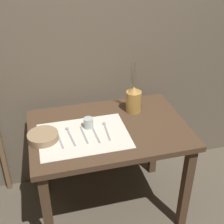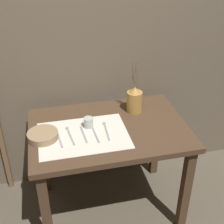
{
  "view_description": "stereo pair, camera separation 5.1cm",
  "coord_description": "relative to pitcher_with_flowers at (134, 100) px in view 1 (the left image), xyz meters",
  "views": [
    {
      "loc": [
        -0.43,
        -1.72,
        1.97
      ],
      "look_at": [
        0.02,
        0.0,
        0.89
      ],
      "focal_mm": 50.0,
      "sensor_mm": 36.0,
      "label": 1
    },
    {
      "loc": [
        -0.38,
        -1.73,
        1.97
      ],
      "look_at": [
        0.02,
        0.0,
        0.89
      ],
      "focal_mm": 50.0,
      "sensor_mm": 36.0,
      "label": 2
    }
  ],
  "objects": [
    {
      "name": "ground_plane",
      "position": [
        -0.23,
        -0.17,
        -0.86
      ],
      "size": [
        12.0,
        12.0,
        0.0
      ],
      "primitive_type": "plane",
      "color": "brown"
    },
    {
      "name": "stone_wall_back",
      "position": [
        -0.23,
        0.31,
        0.34
      ],
      "size": [
        7.0,
        0.06,
        2.4
      ],
      "color": "#6B5E4C",
      "rests_on": "ground_plane"
    },
    {
      "name": "wooden_table",
      "position": [
        -0.23,
        -0.17,
        -0.21
      ],
      "size": [
        1.08,
        0.74,
        0.77
      ],
      "color": "#4C3523",
      "rests_on": "ground_plane"
    },
    {
      "name": "linen_cloth",
      "position": [
        -0.41,
        -0.22,
        -0.09
      ],
      "size": [
        0.59,
        0.42,
        0.0
      ],
      "color": "silver",
      "rests_on": "wooden_table"
    },
    {
      "name": "pitcher_with_flowers",
      "position": [
        0.0,
        0.0,
        0.0
      ],
      "size": [
        0.11,
        0.11,
        0.39
      ],
      "color": "#B7843D",
      "rests_on": "wooden_table"
    },
    {
      "name": "wooden_bowl",
      "position": [
        -0.68,
        -0.2,
        -0.07
      ],
      "size": [
        0.2,
        0.2,
        0.05
      ],
      "color": "#9E7F5B",
      "rests_on": "wooden_table"
    },
    {
      "name": "glass_tumbler_near",
      "position": [
        -0.37,
        -0.13,
        -0.05
      ],
      "size": [
        0.07,
        0.07,
        0.07
      ],
      "color": "#B7C1BC",
      "rests_on": "wooden_table"
    },
    {
      "name": "fork_outer",
      "position": [
        -0.57,
        -0.23,
        -0.09
      ],
      "size": [
        0.03,
        0.2,
        0.0
      ],
      "color": "#939399",
      "rests_on": "wooden_table"
    },
    {
      "name": "spoon_inner",
      "position": [
        -0.51,
        -0.17,
        -0.09
      ],
      "size": [
        0.04,
        0.21,
        0.02
      ],
      "color": "#939399",
      "rests_on": "wooden_table"
    },
    {
      "name": "knife_center",
      "position": [
        -0.41,
        -0.22,
        -0.09
      ],
      "size": [
        0.02,
        0.2,
        0.0
      ],
      "color": "#939399",
      "rests_on": "wooden_table"
    },
    {
      "name": "fork_inner",
      "position": [
        -0.34,
        -0.23,
        -0.09
      ],
      "size": [
        0.03,
        0.2,
        0.0
      ],
      "color": "#939399",
      "rests_on": "wooden_table"
    },
    {
      "name": "spoon_outer",
      "position": [
        -0.25,
        -0.17,
        -0.09
      ],
      "size": [
        0.03,
        0.21,
        0.02
      ],
      "color": "#939399",
      "rests_on": "wooden_table"
    }
  ]
}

